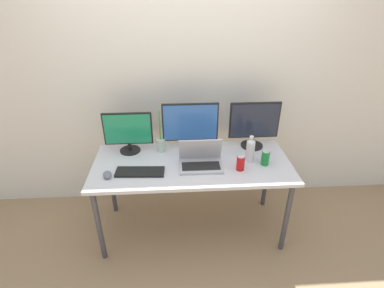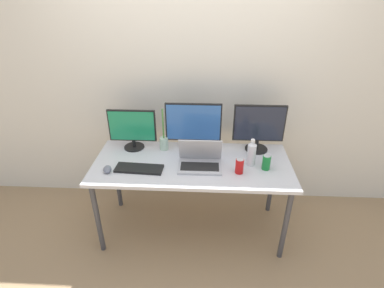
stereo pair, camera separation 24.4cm
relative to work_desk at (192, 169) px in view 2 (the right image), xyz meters
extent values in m
plane|color=#9E7F5B|center=(0.00, 0.00, -0.68)|extent=(16.00, 16.00, 0.00)
cube|color=silver|center=(0.00, 0.59, 0.62)|extent=(7.00, 0.08, 2.60)
cylinder|color=#424247|center=(-0.77, -0.30, -0.32)|extent=(0.04, 0.04, 0.71)
cylinder|color=#424247|center=(0.77, -0.30, -0.32)|extent=(0.04, 0.04, 0.71)
cylinder|color=#424247|center=(-0.77, 0.30, -0.32)|extent=(0.04, 0.04, 0.71)
cylinder|color=#424247|center=(0.77, 0.30, -0.32)|extent=(0.04, 0.04, 0.71)
cube|color=silver|center=(0.00, 0.00, 0.05)|extent=(1.66, 0.72, 0.03)
cylinder|color=black|center=(-0.54, 0.23, 0.07)|extent=(0.18, 0.18, 0.01)
cylinder|color=black|center=(-0.54, 0.23, 0.11)|extent=(0.03, 0.03, 0.06)
cube|color=black|center=(-0.54, 0.23, 0.29)|extent=(0.42, 0.02, 0.30)
cube|color=#1E8C59|center=(-0.54, 0.22, 0.29)|extent=(0.40, 0.01, 0.27)
cylinder|color=black|center=(0.00, 0.24, 0.07)|extent=(0.18, 0.18, 0.01)
cylinder|color=black|center=(0.00, 0.24, 0.12)|extent=(0.03, 0.03, 0.08)
cube|color=black|center=(0.00, 0.24, 0.33)|extent=(0.49, 0.02, 0.35)
cube|color=#3366B2|center=(0.00, 0.23, 0.33)|extent=(0.47, 0.01, 0.32)
cylinder|color=black|center=(0.57, 0.25, 0.07)|extent=(0.20, 0.20, 0.01)
cylinder|color=black|center=(0.57, 0.25, 0.12)|extent=(0.03, 0.03, 0.08)
cube|color=black|center=(0.57, 0.25, 0.33)|extent=(0.45, 0.02, 0.34)
cube|color=#232838|center=(0.57, 0.24, 0.33)|extent=(0.42, 0.01, 0.31)
cube|color=#B7B7BC|center=(0.07, -0.07, 0.07)|extent=(0.35, 0.23, 0.02)
cube|color=black|center=(0.07, -0.09, 0.09)|extent=(0.31, 0.13, 0.00)
cube|color=#B7B7BC|center=(0.07, 0.00, 0.19)|extent=(0.35, 0.09, 0.22)
cube|color=#A54CB2|center=(0.07, 0.00, 0.19)|extent=(0.32, 0.08, 0.20)
cube|color=black|center=(-0.42, -0.13, 0.07)|extent=(0.39, 0.16, 0.02)
ellipsoid|color=slate|center=(-0.67, -0.16, 0.08)|extent=(0.09, 0.12, 0.04)
cylinder|color=silver|center=(0.49, 0.00, 0.16)|extent=(0.07, 0.07, 0.19)
cone|color=silver|center=(0.49, 0.00, 0.26)|extent=(0.06, 0.06, 0.03)
cylinder|color=white|center=(0.49, 0.00, 0.29)|extent=(0.03, 0.03, 0.02)
cylinder|color=#197F33|center=(0.61, -0.06, 0.13)|extent=(0.07, 0.07, 0.12)
cylinder|color=silver|center=(0.61, -0.06, 0.19)|extent=(0.06, 0.06, 0.00)
cylinder|color=red|center=(0.38, -0.13, 0.13)|extent=(0.07, 0.07, 0.12)
cylinder|color=silver|center=(0.38, -0.13, 0.19)|extent=(0.06, 0.06, 0.00)
cylinder|color=#B2D1B7|center=(-0.26, 0.22, 0.12)|extent=(0.08, 0.08, 0.12)
cylinder|color=#519342|center=(-0.26, 0.22, 0.32)|extent=(0.01, 0.01, 0.28)
camera|label=1|loc=(-0.13, -2.13, 1.42)|focal=28.00mm
camera|label=2|loc=(0.11, -2.13, 1.42)|focal=28.00mm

